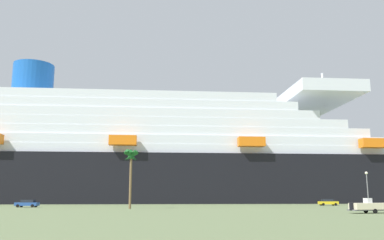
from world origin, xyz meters
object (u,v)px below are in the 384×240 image
object	(u,v)px
cruise_ship	(134,160)
small_boat_on_trailer	(376,206)
parked_car_blue_suv	(27,203)
palm_tree	(131,159)
parked_car_yellow_taxi	(328,202)
street_lamp	(367,184)

from	to	relation	value
cruise_ship	small_boat_on_trailer	distance (m)	91.60
small_boat_on_trailer	cruise_ship	bearing A→B (deg)	111.65
cruise_ship	parked_car_blue_suv	world-z (taller)	cruise_ship
palm_tree	parked_car_blue_suv	xyz separation A→B (m)	(-21.64, 13.35, -8.61)
cruise_ship	palm_tree	size ratio (longest dim) A/B	23.24
parked_car_blue_suv	palm_tree	bearing A→B (deg)	-31.66
palm_tree	parked_car_yellow_taxi	size ratio (longest dim) A/B	2.31
palm_tree	parked_car_yellow_taxi	world-z (taller)	palm_tree
small_boat_on_trailer	parked_car_blue_suv	world-z (taller)	small_boat_on_trailer
small_boat_on_trailer	parked_car_blue_suv	distance (m)	68.55
palm_tree	parked_car_yellow_taxi	bearing A→B (deg)	18.64
palm_tree	street_lamp	world-z (taller)	palm_tree
parked_car_blue_suv	small_boat_on_trailer	bearing A→B (deg)	-34.11
parked_car_yellow_taxi	palm_tree	bearing A→B (deg)	-161.36
palm_tree	street_lamp	xyz separation A→B (m)	(45.37, -7.10, -4.75)
cruise_ship	parked_car_yellow_taxi	distance (m)	65.26
palm_tree	cruise_ship	bearing A→B (deg)	88.36
palm_tree	parked_car_yellow_taxi	xyz separation A→B (m)	(49.32, 16.63, -8.61)
cruise_ship	street_lamp	world-z (taller)	cruise_ship
palm_tree	parked_car_blue_suv	distance (m)	26.85
parked_car_blue_suv	parked_car_yellow_taxi	size ratio (longest dim) A/B	1.02
parked_car_yellow_taxi	parked_car_blue_suv	bearing A→B (deg)	-177.35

